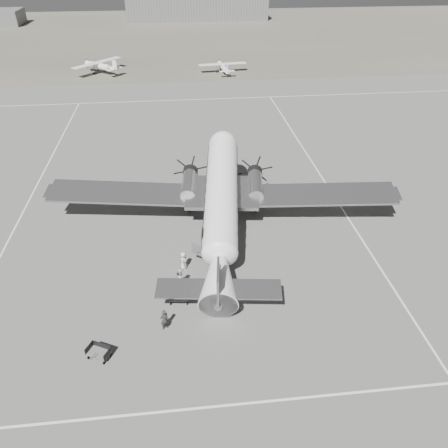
{
  "coord_description": "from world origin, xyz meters",
  "views": [
    {
      "loc": [
        -3.06,
        -28.43,
        21.7
      ],
      "look_at": [
        0.18,
        0.78,
        2.2
      ],
      "focal_mm": 35.0,
      "sensor_mm": 36.0,
      "label": 1
    }
  ],
  "objects_px": {
    "baggage_cart_far": "(99,353)",
    "passenger": "(184,261)",
    "light_plane_right": "(223,68)",
    "dc3_airliner": "(221,203)",
    "ramp_agent": "(181,278)",
    "light_plane_left": "(100,67)",
    "hangar_main": "(197,7)",
    "baggage_cart_near": "(179,297)",
    "ground_crew": "(164,319)"
  },
  "relations": [
    {
      "from": "passenger",
      "to": "light_plane_right",
      "type": "bearing_deg",
      "value": 2.44
    },
    {
      "from": "hangar_main",
      "to": "ramp_agent",
      "type": "bearing_deg",
      "value": -93.93
    },
    {
      "from": "ramp_agent",
      "to": "baggage_cart_far",
      "type": "bearing_deg",
      "value": 150.17
    },
    {
      "from": "hangar_main",
      "to": "baggage_cart_near",
      "type": "xyz_separation_m",
      "value": [
        -8.71,
        -125.44,
        -2.87
      ]
    },
    {
      "from": "baggage_cart_far",
      "to": "ramp_agent",
      "type": "distance_m",
      "value": 7.85
    },
    {
      "from": "baggage_cart_far",
      "to": "passenger",
      "type": "bearing_deg",
      "value": 83.08
    },
    {
      "from": "baggage_cart_far",
      "to": "ground_crew",
      "type": "height_order",
      "value": "ground_crew"
    },
    {
      "from": "baggage_cart_far",
      "to": "ramp_agent",
      "type": "height_order",
      "value": "ramp_agent"
    },
    {
      "from": "light_plane_left",
      "to": "ground_crew",
      "type": "relative_size",
      "value": 6.78
    },
    {
      "from": "baggage_cart_near",
      "to": "ramp_agent",
      "type": "relative_size",
      "value": 0.89
    },
    {
      "from": "dc3_airliner",
      "to": "ramp_agent",
      "type": "bearing_deg",
      "value": -111.57
    },
    {
      "from": "baggage_cart_far",
      "to": "ramp_agent",
      "type": "xyz_separation_m",
      "value": [
        5.18,
        5.88,
        0.45
      ]
    },
    {
      "from": "baggage_cart_near",
      "to": "baggage_cart_far",
      "type": "height_order",
      "value": "baggage_cart_near"
    },
    {
      "from": "hangar_main",
      "to": "baggage_cart_far",
      "type": "height_order",
      "value": "hangar_main"
    },
    {
      "from": "hangar_main",
      "to": "baggage_cart_near",
      "type": "height_order",
      "value": "hangar_main"
    },
    {
      "from": "light_plane_right",
      "to": "ramp_agent",
      "type": "height_order",
      "value": "light_plane_right"
    },
    {
      "from": "dc3_airliner",
      "to": "baggage_cart_near",
      "type": "relative_size",
      "value": 20.43
    },
    {
      "from": "ramp_agent",
      "to": "light_plane_left",
      "type": "bearing_deg",
      "value": 23.74
    },
    {
      "from": "passenger",
      "to": "light_plane_left",
      "type": "bearing_deg",
      "value": 24.56
    },
    {
      "from": "baggage_cart_far",
      "to": "ground_crew",
      "type": "bearing_deg",
      "value": 53.15
    },
    {
      "from": "baggage_cart_near",
      "to": "baggage_cart_far",
      "type": "relative_size",
      "value": 1.05
    },
    {
      "from": "light_plane_right",
      "to": "baggage_cart_far",
      "type": "xyz_separation_m",
      "value": [
        -14.74,
        -65.19,
        -0.53
      ]
    },
    {
      "from": "ground_crew",
      "to": "passenger",
      "type": "bearing_deg",
      "value": -132.03
    },
    {
      "from": "hangar_main",
      "to": "passenger",
      "type": "relative_size",
      "value": 27.72
    },
    {
      "from": "light_plane_right",
      "to": "ramp_agent",
      "type": "relative_size",
      "value": 5.27
    },
    {
      "from": "dc3_airliner",
      "to": "passenger",
      "type": "bearing_deg",
      "value": -119.62
    },
    {
      "from": "light_plane_right",
      "to": "baggage_cart_far",
      "type": "distance_m",
      "value": 66.83
    },
    {
      "from": "dc3_airliner",
      "to": "baggage_cart_near",
      "type": "bearing_deg",
      "value": -108.13
    },
    {
      "from": "dc3_airliner",
      "to": "baggage_cart_far",
      "type": "relative_size",
      "value": 21.47
    },
    {
      "from": "ground_crew",
      "to": "light_plane_right",
      "type": "bearing_deg",
      "value": -128.33
    },
    {
      "from": "baggage_cart_near",
      "to": "baggage_cart_far",
      "type": "distance_m",
      "value": 6.66
    },
    {
      "from": "baggage_cart_near",
      "to": "ground_crew",
      "type": "relative_size",
      "value": 0.95
    },
    {
      "from": "light_plane_right",
      "to": "ground_crew",
      "type": "distance_m",
      "value": 64.14
    },
    {
      "from": "ground_crew",
      "to": "passenger",
      "type": "xyz_separation_m",
      "value": [
        1.44,
        6.09,
        -0.05
      ]
    },
    {
      "from": "hangar_main",
      "to": "dc3_airliner",
      "type": "height_order",
      "value": "hangar_main"
    },
    {
      "from": "dc3_airliner",
      "to": "ramp_agent",
      "type": "relative_size",
      "value": 18.16
    },
    {
      "from": "light_plane_right",
      "to": "passenger",
      "type": "distance_m",
      "value": 57.89
    },
    {
      "from": "baggage_cart_near",
      "to": "baggage_cart_far",
      "type": "xyz_separation_m",
      "value": [
        -4.99,
        -4.41,
        -0.02
      ]
    },
    {
      "from": "baggage_cart_far",
      "to": "passenger",
      "type": "height_order",
      "value": "passenger"
    },
    {
      "from": "baggage_cart_near",
      "to": "ramp_agent",
      "type": "bearing_deg",
      "value": 88.23
    },
    {
      "from": "hangar_main",
      "to": "light_plane_right",
      "type": "bearing_deg",
      "value": -89.08
    },
    {
      "from": "light_plane_left",
      "to": "ground_crew",
      "type": "xyz_separation_m",
      "value": [
        12.15,
        -65.47,
        -0.33
      ]
    },
    {
      "from": "ground_crew",
      "to": "ramp_agent",
      "type": "distance_m",
      "value": 4.1
    },
    {
      "from": "light_plane_right",
      "to": "passenger",
      "type": "xyz_separation_m",
      "value": [
        -9.28,
        -57.14,
        -0.18
      ]
    },
    {
      "from": "light_plane_right",
      "to": "baggage_cart_far",
      "type": "height_order",
      "value": "light_plane_right"
    },
    {
      "from": "dc3_airliner",
      "to": "ramp_agent",
      "type": "distance_m",
      "value": 7.97
    },
    {
      "from": "ground_crew",
      "to": "hangar_main",
      "type": "bearing_deg",
      "value": -123.04
    },
    {
      "from": "light_plane_left",
      "to": "baggage_cart_far",
      "type": "xyz_separation_m",
      "value": [
        8.14,
        -67.42,
        -0.73
      ]
    },
    {
      "from": "dc3_airliner",
      "to": "light_plane_right",
      "type": "xyz_separation_m",
      "value": [
        5.86,
        52.57,
        -2.03
      ]
    },
    {
      "from": "ground_crew",
      "to": "passenger",
      "type": "distance_m",
      "value": 6.26
    }
  ]
}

